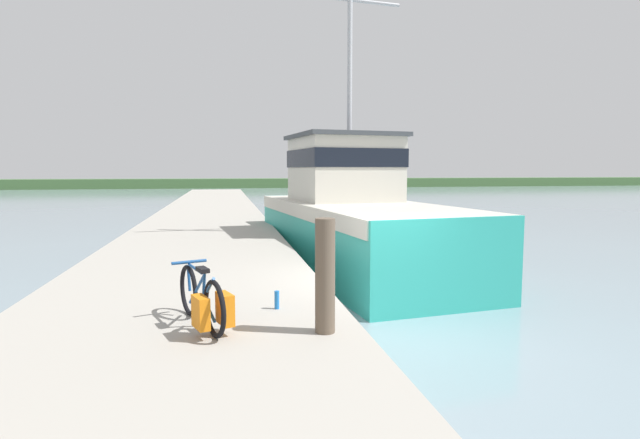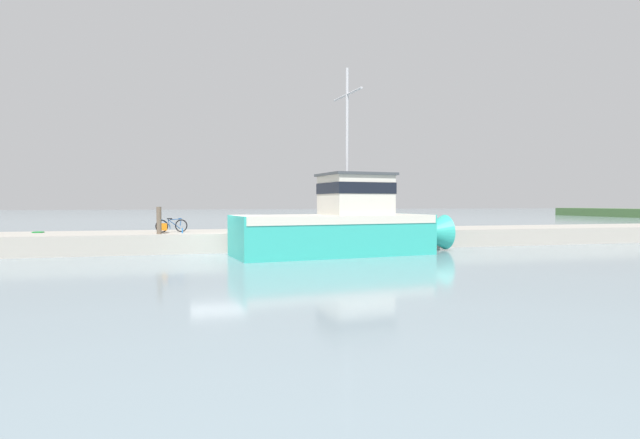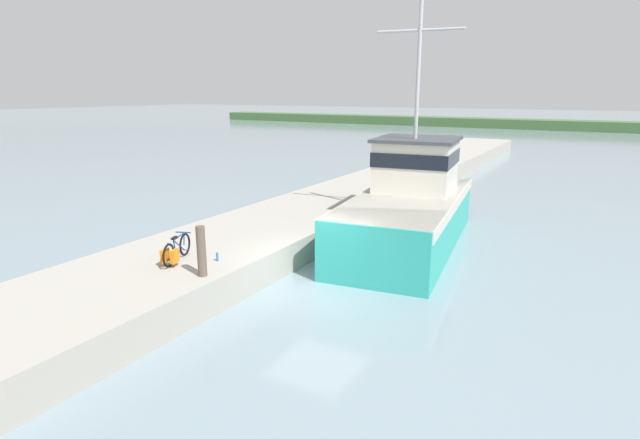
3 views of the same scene
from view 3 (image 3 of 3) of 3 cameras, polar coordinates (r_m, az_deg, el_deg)
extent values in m
plane|color=gray|center=(14.49, -0.40, -7.93)|extent=(320.00, 320.00, 0.00)
cube|color=#A39E93|center=(16.29, -11.31, -3.87)|extent=(4.47, 80.00, 0.95)
cube|color=teal|center=(18.44, 9.93, -0.13)|extent=(4.51, 9.61, 1.89)
cone|color=teal|center=(23.68, 12.89, 2.94)|extent=(1.99, 1.88, 1.79)
cube|color=beige|center=(18.27, 10.03, 2.16)|extent=(4.56, 9.43, 0.38)
cube|color=beige|center=(19.19, 10.95, 6.07)|extent=(3.04, 3.18, 1.85)
cube|color=black|center=(19.15, 10.99, 7.03)|extent=(3.10, 3.24, 0.52)
cube|color=#3D4247|center=(19.08, 11.09, 8.99)|extent=(3.28, 3.43, 0.12)
cylinder|color=#B2B2B7|center=(18.60, 11.20, 16.66)|extent=(0.14, 0.14, 4.94)
cylinder|color=#B2B2B7|center=(18.69, 11.39, 20.44)|extent=(3.03, 0.48, 0.10)
torus|color=black|center=(13.92, -16.90, -3.94)|extent=(0.27, 0.63, 0.65)
torus|color=black|center=(14.78, -15.19, -2.76)|extent=(0.27, 0.63, 0.65)
cylinder|color=navy|center=(14.08, -16.59, -4.02)|extent=(0.15, 0.33, 0.18)
cylinder|color=navy|center=(14.21, -16.26, -3.11)|extent=(0.08, 0.14, 0.49)
cylinder|color=navy|center=(14.05, -16.57, -3.02)|extent=(0.19, 0.43, 0.37)
cylinder|color=navy|center=(14.43, -15.82, -2.84)|extent=(0.25, 0.61, 0.50)
cylinder|color=navy|center=(14.41, -15.80, -1.86)|extent=(0.21, 0.50, 0.05)
cylinder|color=navy|center=(14.70, -15.28, -2.19)|extent=(0.07, 0.10, 0.33)
cylinder|color=navy|center=(14.62, -15.38, -1.43)|extent=(0.43, 0.19, 0.04)
cube|color=black|center=(14.15, -16.31, -2.03)|extent=(0.18, 0.26, 0.05)
cube|color=orange|center=(14.04, -17.32, -3.96)|extent=(0.22, 0.34, 0.36)
cube|color=orange|center=(13.91, -16.29, -4.05)|extent=(0.22, 0.34, 0.36)
cylinder|color=brown|center=(12.94, -13.40, -3.55)|extent=(0.23, 0.23, 1.31)
cylinder|color=blue|center=(14.13, -11.66, -4.20)|extent=(0.06, 0.06, 0.24)
camera|label=1|loc=(10.60, -39.06, -3.68)|focal=28.00mm
camera|label=2|loc=(19.73, 85.45, -8.01)|focal=28.00mm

